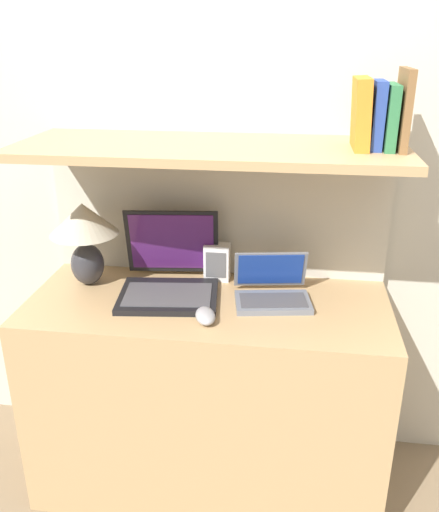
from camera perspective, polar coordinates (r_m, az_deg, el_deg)
The scene contains 13 objects.
wall_back at distance 2.01m, azimuth 0.06°, elevation 10.46°, with size 6.00×0.05×2.40m.
desk at distance 2.06m, azimuth -1.22°, elevation -14.41°, with size 1.24×0.52×0.76m.
back_riser at distance 2.16m, azimuth -0.11°, elevation -4.70°, with size 1.24×0.04×1.26m.
shelf at distance 1.75m, azimuth -1.12°, elevation 11.22°, with size 1.24×0.46×0.03m.
table_lamp at distance 1.98m, azimuth -14.06°, elevation 2.66°, with size 0.24×0.24×0.31m.
laptop_large at distance 1.92m, azimuth -5.27°, elevation -2.22°, with size 0.37×0.37×0.28m.
laptop_small at distance 1.86m, azimuth 5.55°, elevation -3.72°, with size 0.28×0.24×0.16m.
computer_mouse at distance 1.73m, azimuth -1.50°, elevation -6.32°, with size 0.09×0.12×0.04m.
router_box at distance 2.00m, azimuth -0.27°, elevation -0.63°, with size 0.09×0.06×0.14m.
book_brown at distance 1.74m, azimuth 18.77°, elevation 14.38°, with size 0.02×0.18×0.23m.
book_green at distance 1.73m, azimuth 17.49°, elevation 13.78°, with size 0.03×0.15×0.19m.
book_blue at distance 1.73m, azimuth 16.24°, elevation 14.05°, with size 0.03×0.13×0.20m.
book_orange at distance 1.72m, azimuth 14.67°, elevation 14.30°, with size 0.05×0.17×0.21m.
Camera 1 is at (0.27, -1.37, 1.61)m, focal length 38.00 mm.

